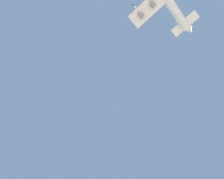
# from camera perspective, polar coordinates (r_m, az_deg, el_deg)

# --- Properties ---
(chase_jet_left_wing) EXTENTS (15.22, 8.23, 4.00)m
(chase_jet_left_wing) POSITION_cam_1_polar(r_m,az_deg,el_deg) (167.92, 9.24, 25.16)
(chase_jet_left_wing) COLOR silver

